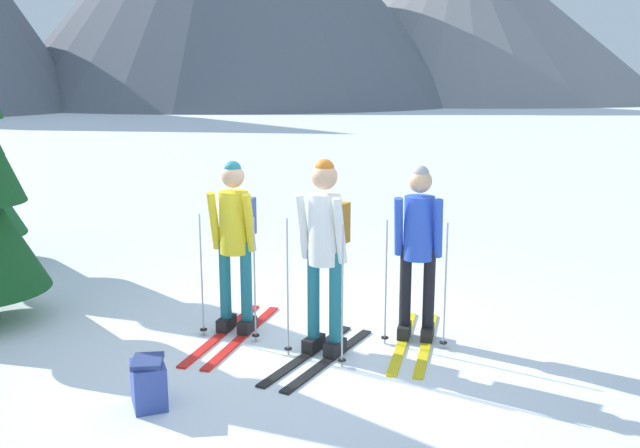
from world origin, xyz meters
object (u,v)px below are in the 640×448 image
Objects in this scene: skier_in_blue at (418,247)px; backpack_on_snow_front at (149,383)px; skier_in_white at (325,245)px; skier_in_yellow at (235,238)px.

backpack_on_snow_front is at bearing -154.74° from skier_in_blue.
skier_in_yellow is at bearing 140.76° from skier_in_white.
skier_in_yellow reaches higher than backpack_on_snow_front.
skier_in_white is 1.06× the size of skier_in_blue.
skier_in_blue is 2.69m from backpack_on_snow_front.
skier_in_yellow is at bearing 66.58° from backpack_on_snow_front.
skier_in_white is at bearing -39.24° from skier_in_yellow.
skier_in_yellow is 0.96× the size of skier_in_white.
skier_in_white is at bearing -165.49° from skier_in_blue.
skier_in_white is 4.65× the size of backpack_on_snow_front.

